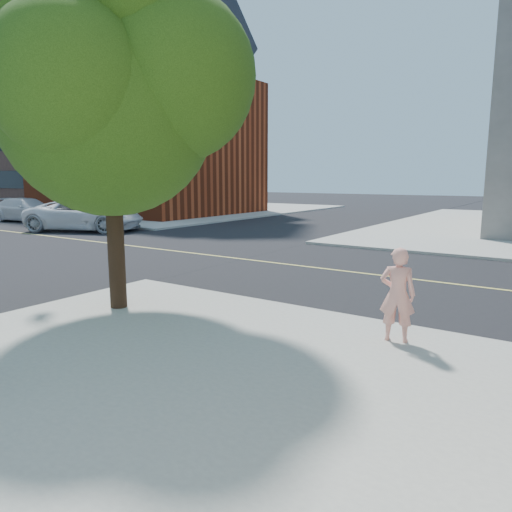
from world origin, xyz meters
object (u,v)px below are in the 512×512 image
Objects in this scene: signal_pole at (51,138)px; car_a at (85,215)px; street_tree at (112,82)px; car_b at (27,210)px; man_on_phone at (397,295)px.

signal_pole is 14.48m from car_a.
street_tree is 24.20m from car_b.
car_a is at bearing 122.82° from signal_pole.
car_b is (-18.82, 10.12, -2.95)m from signal_pole.
street_tree is 1.58× the size of signal_pole.
car_a is (-13.77, 9.18, -3.76)m from street_tree.
man_on_phone reaches higher than car_b.
street_tree is 2.83m from signal_pole.
street_tree is at bearing -125.26° from car_b.
car_a is (-19.09, 8.00, -0.06)m from man_on_phone.
man_on_phone is 28.36m from car_b.
signal_pole is 0.85× the size of car_b.
car_a is at bearing -35.81° from man_on_phone.
man_on_phone is 0.23× the size of street_tree.
street_tree is at bearing -25.84° from signal_pole.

